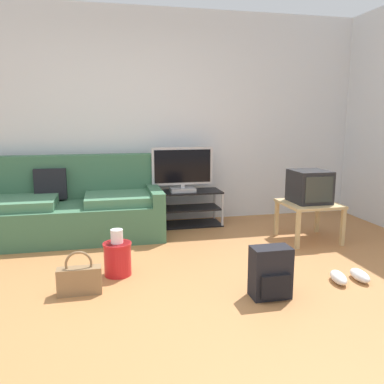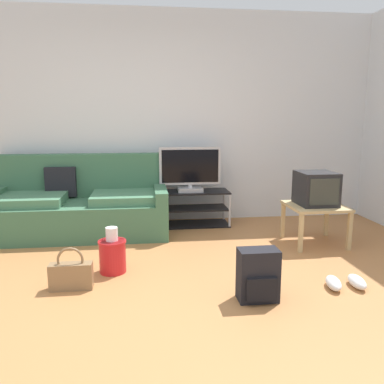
{
  "view_description": "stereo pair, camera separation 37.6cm",
  "coord_description": "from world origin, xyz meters",
  "px_view_note": "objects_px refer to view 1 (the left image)",
  "views": [
    {
      "loc": [
        -0.4,
        -2.74,
        1.36
      ],
      "look_at": [
        0.46,
        1.09,
        0.62
      ],
      "focal_mm": 37.17,
      "sensor_mm": 36.0,
      "label": 1
    },
    {
      "loc": [
        -0.03,
        -2.81,
        1.36
      ],
      "look_at": [
        0.46,
        1.09,
        0.62
      ],
      "focal_mm": 37.17,
      "sensor_mm": 36.0,
      "label": 2
    }
  ],
  "objects_px": {
    "tv_stand": "(182,208)",
    "handbag": "(79,279)",
    "flat_tv": "(182,170)",
    "sneakers_pair": "(349,276)",
    "crt_tv": "(310,186)",
    "cleaning_bucket": "(118,256)",
    "side_table": "(309,208)",
    "backpack": "(271,273)",
    "couch": "(72,209)"
  },
  "relations": [
    {
      "from": "flat_tv",
      "to": "sneakers_pair",
      "type": "bearing_deg",
      "value": -63.23
    },
    {
      "from": "crt_tv",
      "to": "handbag",
      "type": "relative_size",
      "value": 1.18
    },
    {
      "from": "flat_tv",
      "to": "side_table",
      "type": "height_order",
      "value": "flat_tv"
    },
    {
      "from": "side_table",
      "to": "backpack",
      "type": "distance_m",
      "value": 1.62
    },
    {
      "from": "backpack",
      "to": "crt_tv",
      "type": "bearing_deg",
      "value": 57.18
    },
    {
      "from": "crt_tv",
      "to": "cleaning_bucket",
      "type": "relative_size",
      "value": 1.0
    },
    {
      "from": "backpack",
      "to": "cleaning_bucket",
      "type": "relative_size",
      "value": 0.97
    },
    {
      "from": "couch",
      "to": "cleaning_bucket",
      "type": "distance_m",
      "value": 1.39
    },
    {
      "from": "tv_stand",
      "to": "flat_tv",
      "type": "bearing_deg",
      "value": -90.0
    },
    {
      "from": "couch",
      "to": "backpack",
      "type": "height_order",
      "value": "couch"
    },
    {
      "from": "side_table",
      "to": "flat_tv",
      "type": "bearing_deg",
      "value": 144.67
    },
    {
      "from": "tv_stand",
      "to": "handbag",
      "type": "height_order",
      "value": "tv_stand"
    },
    {
      "from": "backpack",
      "to": "cleaning_bucket",
      "type": "bearing_deg",
      "value": 153.6
    },
    {
      "from": "backpack",
      "to": "sneakers_pair",
      "type": "distance_m",
      "value": 0.79
    },
    {
      "from": "crt_tv",
      "to": "couch",
      "type": "bearing_deg",
      "value": 164.5
    },
    {
      "from": "tv_stand",
      "to": "side_table",
      "type": "bearing_deg",
      "value": -36.0
    },
    {
      "from": "couch",
      "to": "handbag",
      "type": "distance_m",
      "value": 1.64
    },
    {
      "from": "flat_tv",
      "to": "crt_tv",
      "type": "bearing_deg",
      "value": -34.84
    },
    {
      "from": "crt_tv",
      "to": "handbag",
      "type": "distance_m",
      "value": 2.64
    },
    {
      "from": "handbag",
      "to": "cleaning_bucket",
      "type": "bearing_deg",
      "value": 46.27
    },
    {
      "from": "cleaning_bucket",
      "to": "couch",
      "type": "bearing_deg",
      "value": 109.64
    },
    {
      "from": "couch",
      "to": "tv_stand",
      "type": "height_order",
      "value": "couch"
    },
    {
      "from": "handbag",
      "to": "sneakers_pair",
      "type": "bearing_deg",
      "value": -6.55
    },
    {
      "from": "crt_tv",
      "to": "flat_tv",
      "type": "bearing_deg",
      "value": 145.16
    },
    {
      "from": "flat_tv",
      "to": "cleaning_bucket",
      "type": "bearing_deg",
      "value": -120.76
    },
    {
      "from": "tv_stand",
      "to": "handbag",
      "type": "relative_size",
      "value": 2.84
    },
    {
      "from": "side_table",
      "to": "handbag",
      "type": "bearing_deg",
      "value": -160.01
    },
    {
      "from": "tv_stand",
      "to": "sneakers_pair",
      "type": "relative_size",
      "value": 2.84
    },
    {
      "from": "sneakers_pair",
      "to": "flat_tv",
      "type": "bearing_deg",
      "value": 116.77
    },
    {
      "from": "flat_tv",
      "to": "side_table",
      "type": "relative_size",
      "value": 1.31
    },
    {
      "from": "flat_tv",
      "to": "sneakers_pair",
      "type": "height_order",
      "value": "flat_tv"
    },
    {
      "from": "couch",
      "to": "crt_tv",
      "type": "height_order",
      "value": "couch"
    },
    {
      "from": "flat_tv",
      "to": "cleaning_bucket",
      "type": "height_order",
      "value": "flat_tv"
    },
    {
      "from": "backpack",
      "to": "flat_tv",
      "type": "bearing_deg",
      "value": 102.13
    },
    {
      "from": "crt_tv",
      "to": "side_table",
      "type": "bearing_deg",
      "value": -90.0
    },
    {
      "from": "couch",
      "to": "crt_tv",
      "type": "distance_m",
      "value": 2.71
    },
    {
      "from": "tv_stand",
      "to": "backpack",
      "type": "xyz_separation_m",
      "value": [
        0.26,
        -2.18,
        -0.03
      ]
    },
    {
      "from": "tv_stand",
      "to": "flat_tv",
      "type": "height_order",
      "value": "flat_tv"
    },
    {
      "from": "couch",
      "to": "cleaning_bucket",
      "type": "relative_size",
      "value": 4.93
    },
    {
      "from": "backpack",
      "to": "handbag",
      "type": "xyz_separation_m",
      "value": [
        -1.43,
        0.38,
        -0.07
      ]
    },
    {
      "from": "couch",
      "to": "sneakers_pair",
      "type": "relative_size",
      "value": 5.83
    },
    {
      "from": "tv_stand",
      "to": "cleaning_bucket",
      "type": "height_order",
      "value": "tv_stand"
    },
    {
      "from": "side_table",
      "to": "backpack",
      "type": "height_order",
      "value": "side_table"
    },
    {
      "from": "crt_tv",
      "to": "backpack",
      "type": "relative_size",
      "value": 1.04
    },
    {
      "from": "tv_stand",
      "to": "backpack",
      "type": "bearing_deg",
      "value": -83.3
    },
    {
      "from": "tv_stand",
      "to": "cleaning_bucket",
      "type": "relative_size",
      "value": 2.4
    },
    {
      "from": "side_table",
      "to": "backpack",
      "type": "relative_size",
      "value": 1.47
    },
    {
      "from": "backpack",
      "to": "sneakers_pair",
      "type": "height_order",
      "value": "backpack"
    },
    {
      "from": "flat_tv",
      "to": "backpack",
      "type": "distance_m",
      "value": 2.23
    },
    {
      "from": "sneakers_pair",
      "to": "handbag",
      "type": "bearing_deg",
      "value": 173.45
    }
  ]
}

